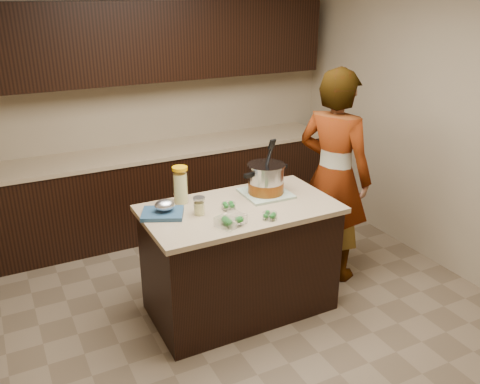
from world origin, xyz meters
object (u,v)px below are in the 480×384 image
Objects in this scene: island at (240,259)px; person at (334,176)px; lemonade_pitcher at (180,186)px; stock_pot at (266,181)px.

person is (0.98, 0.15, 0.48)m from island.
person is at bearing 8.86° from island.
stock_pot is at bearing -13.51° from lemonade_pitcher.
person is (0.69, 0.03, -0.09)m from stock_pot.
stock_pot is 0.23× the size of person.
person reaches higher than lemonade_pitcher.
stock_pot is 0.69m from person.
stock_pot reaches higher than lemonade_pitcher.
lemonade_pitcher is 1.35m from person.
island is 5.14× the size of lemonade_pitcher.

